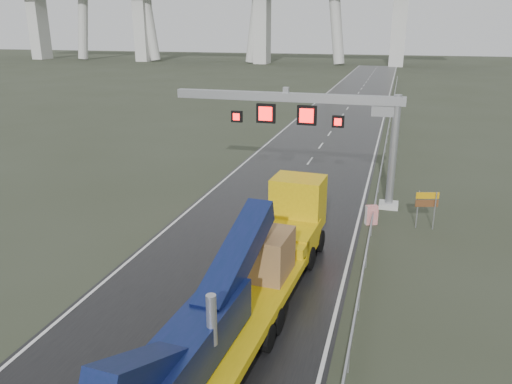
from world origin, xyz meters
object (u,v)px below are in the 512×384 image
(striped_barrier, at_px, (371,215))
(sign_gantry, at_px, (318,117))
(heavy_haul_truck, at_px, (252,275))
(exit_sign_pair, at_px, (427,203))

(striped_barrier, bearing_deg, sign_gantry, 116.71)
(sign_gantry, xyz_separation_m, heavy_haul_truck, (-0.11, -14.48, -3.83))
(sign_gantry, xyz_separation_m, striped_barrier, (3.90, -3.24, -5.04))
(sign_gantry, distance_m, striped_barrier, 7.14)
(exit_sign_pair, relative_size, striped_barrier, 1.94)
(heavy_haul_truck, distance_m, striped_barrier, 11.99)
(exit_sign_pair, xyz_separation_m, striped_barrier, (-3.00, -0.18, -0.99))
(sign_gantry, height_order, striped_barrier, sign_gantry)
(heavy_haul_truck, xyz_separation_m, striped_barrier, (4.00, 11.24, -1.21))
(sign_gantry, height_order, exit_sign_pair, sign_gantry)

